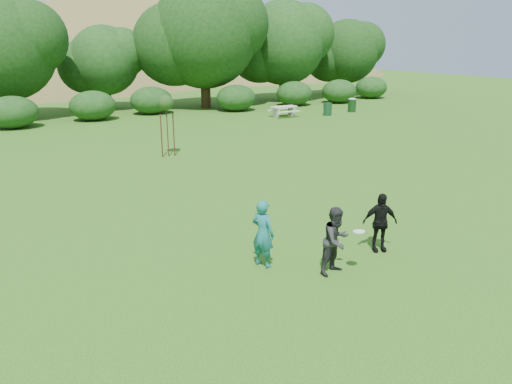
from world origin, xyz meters
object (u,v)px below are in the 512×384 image
Objects in this scene: trash_can_lidded at (352,105)px; picnic_table at (284,110)px; trash_can_near at (328,109)px; player_black at (380,222)px; player_grey at (336,241)px; sapling at (166,104)px; player_teal at (263,234)px.

picnic_table is at bearing 175.87° from trash_can_lidded.
trash_can_near is 2.81m from trash_can_lidded.
player_black reaches higher than trash_can_lidded.
trash_can_lidded is (18.36, 20.70, -0.26)m from player_grey.
sapling is 13.91m from picnic_table.
player_black is at bearing -129.29° from trash_can_lidded.
picnic_table is (13.76, 19.96, -0.31)m from player_teal.
player_black is (1.78, 0.44, -0.03)m from player_grey.
player_teal is 0.58× the size of sapling.
player_teal is 1.85× the size of trash_can_near.
player_teal is at bearing -124.59° from picnic_table.
player_grey is 24.54m from picnic_table.
player_grey reaches higher than player_black.
player_black is 0.86× the size of picnic_table.
trash_can_lidded is at bearing -4.13° from picnic_table.
player_teal reaches higher than trash_can_lidded.
sapling is at bearing 73.44° from player_grey.
sapling is at bearing -33.81° from player_teal.
player_black is at bearing -126.66° from player_teal.
player_black is 0.54× the size of sapling.
player_teal is 24.24m from picnic_table.
player_grey is at bearing -94.28° from sapling.
picnic_table is 1.71× the size of trash_can_lidded.
trash_can_near reaches higher than picnic_table.
player_teal reaches higher than player_grey.
player_grey is 1.79× the size of trash_can_near.
player_teal reaches higher than picnic_table.
sapling reaches higher than picnic_table.
player_black is at bearing 1.64° from player_grey.
trash_can_lidded is (16.58, 20.26, -0.23)m from player_black.
sapling is (-0.77, 13.06, 1.65)m from player_black.
picnic_table is (11.48, 7.62, -1.90)m from sapling.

